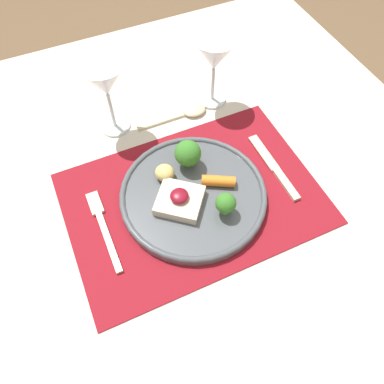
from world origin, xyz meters
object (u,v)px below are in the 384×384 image
Objects in this scene: knife at (276,171)px; wine_glass_far at (105,82)px; wine_glass_near at (214,56)px; dinner_plate at (192,192)px; spoon at (189,111)px; fork at (103,224)px.

knife is 0.40m from wine_glass_far.
wine_glass_near is at bearing 95.61° from knife.
dinner_plate is at bearing -71.79° from wine_glass_far.
dinner_plate is at bearing -124.15° from wine_glass_near.
wine_glass_far reaches higher than dinner_plate.
dinner_plate is at bearing 174.08° from knife.
spoon is at bearing -10.29° from wine_glass_far.
knife is at bearing -5.18° from dinner_plate.
knife is (0.37, -0.03, 0.00)m from fork.
dinner_plate is 0.19m from knife.
dinner_plate is 0.23m from spoon.
wine_glass_far is (-0.27, 0.26, 0.12)m from knife.
spoon is 0.14m from wine_glass_near.
wine_glass_near is (-0.03, 0.25, 0.12)m from knife.
wine_glass_far reaches higher than wine_glass_near.
wine_glass_far is (-0.17, 0.03, 0.12)m from spoon.
dinner_plate is 1.73× the size of wine_glass_near.
knife is at bearing -3.26° from fork.
dinner_plate is 1.59× the size of knife.
dinner_plate reaches higher than spoon.
spoon is (0.27, 0.21, 0.00)m from fork.
fork is 0.43m from wine_glass_near.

